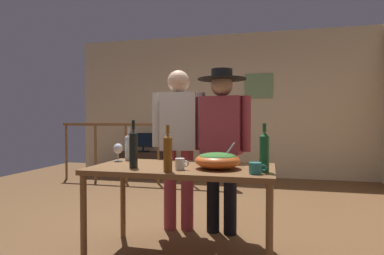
{
  "coord_description": "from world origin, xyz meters",
  "views": [
    {
      "loc": [
        1.03,
        -3.28,
        1.15
      ],
      "look_at": [
        0.33,
        -0.43,
        1.08
      ],
      "focal_mm": 30.0,
      "sensor_mm": 36.0,
      "label": 1
    }
  ],
  "objects": [
    {
      "name": "ground_plane",
      "position": [
        0.0,
        0.0,
        0.0
      ],
      "size": [
        8.36,
        8.36,
        0.0
      ],
      "primitive_type": "plane",
      "color": "brown"
    },
    {
      "name": "back_wall",
      "position": [
        0.0,
        3.22,
        1.43
      ],
      "size": [
        6.07,
        0.1,
        2.86
      ],
      "primitive_type": "cube",
      "color": "beige",
      "rests_on": "ground_plane"
    },
    {
      "name": "framed_picture",
      "position": [
        0.8,
        3.16,
        1.8
      ],
      "size": [
        0.54,
        0.03,
        0.48
      ],
      "primitive_type": "cube",
      "color": "#709863"
    },
    {
      "name": "stair_railing",
      "position": [
        -0.71,
        2.11,
        0.71
      ],
      "size": [
        3.21,
        0.1,
        1.13
      ],
      "color": "brown",
      "rests_on": "ground_plane"
    },
    {
      "name": "tv_console",
      "position": [
        -1.52,
        2.87,
        0.24
      ],
      "size": [
        0.9,
        0.4,
        0.48
      ],
      "primitive_type": "cube",
      "color": "#38281E",
      "rests_on": "ground_plane"
    },
    {
      "name": "flat_screen_tv",
      "position": [
        -1.52,
        2.84,
        0.71
      ],
      "size": [
        0.48,
        0.12,
        0.39
      ],
      "color": "black",
      "rests_on": "tv_console"
    },
    {
      "name": "serving_table",
      "position": [
        0.33,
        -0.76,
        0.69
      ],
      "size": [
        1.48,
        0.76,
        0.76
      ],
      "color": "brown",
      "rests_on": "ground_plane"
    },
    {
      "name": "salad_bowl",
      "position": [
        0.63,
        -0.8,
        0.83
      ],
      "size": [
        0.36,
        0.36,
        0.21
      ],
      "color": "#DB5B23",
      "rests_on": "serving_table"
    },
    {
      "name": "wine_glass",
      "position": [
        -0.34,
        -0.58,
        0.87
      ],
      "size": [
        0.09,
        0.09,
        0.16
      ],
      "color": "silver",
      "rests_on": "serving_table"
    },
    {
      "name": "wine_bottle_clear",
      "position": [
        -0.28,
        -0.48,
        0.89
      ],
      "size": [
        0.07,
        0.07,
        0.32
      ],
      "color": "silver",
      "rests_on": "serving_table"
    },
    {
      "name": "wine_bottle_green",
      "position": [
        0.99,
        -0.88,
        0.92
      ],
      "size": [
        0.07,
        0.07,
        0.36
      ],
      "color": "#1E5628",
      "rests_on": "serving_table"
    },
    {
      "name": "wine_bottle_dark",
      "position": [
        -0.03,
        -0.93,
        0.92
      ],
      "size": [
        0.07,
        0.07,
        0.38
      ],
      "color": "black",
      "rests_on": "serving_table"
    },
    {
      "name": "wine_bottle_amber",
      "position": [
        0.3,
        -1.04,
        0.91
      ],
      "size": [
        0.07,
        0.07,
        0.35
      ],
      "color": "brown",
      "rests_on": "serving_table"
    },
    {
      "name": "mug_white",
      "position": [
        0.36,
        -0.93,
        0.81
      ],
      "size": [
        0.11,
        0.07,
        0.09
      ],
      "color": "white",
      "rests_on": "serving_table"
    },
    {
      "name": "mug_teal",
      "position": [
        0.93,
        -0.98,
        0.8
      ],
      "size": [
        0.12,
        0.09,
        0.08
      ],
      "color": "teal",
      "rests_on": "serving_table"
    },
    {
      "name": "person_standing_left",
      "position": [
        0.11,
        -0.09,
        0.97
      ],
      "size": [
        0.55,
        0.27,
        1.66
      ],
      "rotation": [
        0.0,
        0.0,
        3.29
      ],
      "color": "#9E3842",
      "rests_on": "ground_plane"
    },
    {
      "name": "person_standing_right",
      "position": [
        0.56,
        -0.09,
        0.99
      ],
      "size": [
        0.58,
        0.49,
        1.65
      ],
      "rotation": [
        0.0,
        0.0,
        2.99
      ],
      "color": "black",
      "rests_on": "ground_plane"
    }
  ]
}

